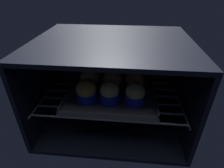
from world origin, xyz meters
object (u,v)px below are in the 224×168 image
(baking_tray, at_px, (112,90))
(muffin_row2_col1, at_px, (113,71))
(muffin_row0_col2, at_px, (135,94))
(muffin_row2_col2, at_px, (133,71))
(muffin_row1_col1, at_px, (113,81))
(muffin_row0_col0, at_px, (86,91))
(muffin_row1_col2, at_px, (135,82))
(muffin_row1_col0, at_px, (90,79))
(muffin_row0_col1, at_px, (109,93))
(muffin_row2_col0, at_px, (95,70))

(baking_tray, distance_m, muffin_row2_col1, 0.10)
(muffin_row0_col2, relative_size, muffin_row2_col2, 0.95)
(muffin_row2_col2, bearing_deg, muffin_row1_col1, -131.31)
(muffin_row0_col0, relative_size, muffin_row0_col2, 1.05)
(baking_tray, bearing_deg, muffin_row0_col0, -133.49)
(baking_tray, distance_m, muffin_row1_col2, 0.10)
(muffin_row0_col0, xyz_separation_m, muffin_row1_col0, (-0.01, 0.09, -0.00))
(muffin_row0_col1, bearing_deg, muffin_row2_col2, 64.03)
(muffin_row0_col1, bearing_deg, muffin_row1_col1, 85.72)
(muffin_row2_col2, bearing_deg, muffin_row0_col1, -115.97)
(muffin_row1_col0, bearing_deg, muffin_row0_col1, -45.19)
(muffin_row0_col2, bearing_deg, muffin_row2_col2, 92.19)
(muffin_row2_col0, bearing_deg, muffin_row0_col1, -65.16)
(muffin_row2_col0, height_order, muffin_row2_col1, muffin_row2_col1)
(muffin_row0_col2, height_order, muffin_row2_col0, same)
(muffin_row2_col2, bearing_deg, muffin_row1_col2, -85.65)
(muffin_row0_col0, xyz_separation_m, muffin_row0_col1, (0.08, 0.00, -0.00))
(muffin_row0_col2, relative_size, muffin_row1_col0, 0.96)
(muffin_row2_col0, distance_m, muffin_row2_col2, 0.17)
(muffin_row1_col2, bearing_deg, muffin_row0_col1, -136.58)
(muffin_row0_col0, bearing_deg, muffin_row1_col1, 45.04)
(muffin_row1_col1, bearing_deg, muffin_row0_col0, -134.96)
(muffin_row0_col0, bearing_deg, muffin_row2_col1, 65.12)
(muffin_row0_col2, bearing_deg, muffin_row2_col1, 118.60)
(muffin_row0_col0, bearing_deg, muffin_row0_col2, 0.76)
(muffin_row1_col2, bearing_deg, muffin_row1_col1, -178.87)
(muffin_row0_col1, bearing_deg, muffin_row1_col0, 134.81)
(muffin_row1_col2, distance_m, muffin_row2_col1, 0.13)
(muffin_row0_col1, height_order, muffin_row2_col0, same)
(muffin_row1_col0, height_order, muffin_row1_col2, muffin_row1_col0)
(muffin_row0_col0, relative_size, muffin_row2_col1, 1.03)
(baking_tray, distance_m, muffin_row1_col1, 0.04)
(muffin_row1_col2, distance_m, muffin_row2_col0, 0.20)
(muffin_row0_col1, xyz_separation_m, muffin_row2_col1, (-0.00, 0.18, -0.00))
(muffin_row1_col0, relative_size, muffin_row2_col0, 1.03)
(muffin_row1_col1, distance_m, muffin_row2_col1, 0.09)
(baking_tray, xyz_separation_m, muffin_row2_col0, (-0.09, 0.09, 0.04))
(baking_tray, bearing_deg, muffin_row2_col2, 47.17)
(muffin_row0_col2, relative_size, muffin_row2_col1, 0.98)
(muffin_row1_col0, xyz_separation_m, muffin_row2_col1, (0.09, 0.09, -0.00))
(muffin_row1_col2, xyz_separation_m, muffin_row2_col2, (-0.01, 0.09, 0.00))
(muffin_row2_col0, xyz_separation_m, muffin_row2_col1, (0.08, -0.00, -0.00))
(baking_tray, relative_size, muffin_row2_col0, 4.15)
(muffin_row1_col1, xyz_separation_m, muffin_row2_col1, (-0.01, 0.09, 0.00))
(muffin_row2_col1, bearing_deg, muffin_row1_col2, -41.97)
(muffin_row1_col0, height_order, muffin_row2_col1, muffin_row1_col0)
(baking_tray, height_order, muffin_row1_col1, muffin_row1_col1)
(muffin_row0_col2, relative_size, muffin_row2_col0, 0.99)
(muffin_row0_col0, distance_m, muffin_row1_col0, 0.09)
(muffin_row0_col0, bearing_deg, muffin_row1_col2, 27.26)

